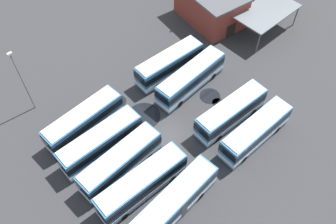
% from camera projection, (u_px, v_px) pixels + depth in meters
% --- Properties ---
extents(ground_plane, '(91.52, 91.52, 0.00)m').
position_uv_depth(ground_plane, '(169.00, 135.00, 44.49)').
color(ground_plane, '#333335').
extents(bus_row0_slot0, '(10.51, 3.98, 3.55)m').
position_uv_depth(bus_row0_slot0, '(169.00, 64.00, 49.33)').
color(bus_row0_slot0, teal).
rests_on(bus_row0_slot0, ground_plane).
extents(bus_row0_slot1, '(11.15, 2.99, 3.55)m').
position_uv_depth(bus_row0_slot1, '(191.00, 78.00, 47.72)').
color(bus_row0_slot1, teal).
rests_on(bus_row0_slot1, ground_plane).
extents(bus_row0_slot3, '(10.45, 4.01, 3.55)m').
position_uv_depth(bus_row0_slot3, '(231.00, 112.00, 44.26)').
color(bus_row0_slot3, teal).
rests_on(bus_row0_slot3, ground_plane).
extents(bus_row0_slot4, '(10.40, 3.70, 3.55)m').
position_uv_depth(bus_row0_slot4, '(255.00, 132.00, 42.52)').
color(bus_row0_slot4, teal).
rests_on(bus_row0_slot4, ground_plane).
extents(bus_row1_slot0, '(10.44, 3.06, 3.55)m').
position_uv_depth(bus_row1_slot0, '(84.00, 121.00, 43.46)').
color(bus_row1_slot0, teal).
rests_on(bus_row1_slot0, ground_plane).
extents(bus_row1_slot1, '(10.63, 3.71, 3.55)m').
position_uv_depth(bus_row1_slot1, '(101.00, 142.00, 41.62)').
color(bus_row1_slot1, teal).
rests_on(bus_row1_slot1, ground_plane).
extents(bus_row1_slot2, '(10.50, 3.11, 3.55)m').
position_uv_depth(bus_row1_slot2, '(120.00, 162.00, 40.02)').
color(bus_row1_slot2, teal).
rests_on(bus_row1_slot2, ground_plane).
extents(bus_row1_slot3, '(11.07, 4.01, 3.55)m').
position_uv_depth(bus_row1_slot3, '(142.00, 184.00, 38.42)').
color(bus_row1_slot3, teal).
rests_on(bus_row1_slot3, ground_plane).
extents(bus_row1_slot4, '(13.78, 2.99, 3.55)m').
position_uv_depth(bus_row1_slot4, '(166.00, 211.00, 36.59)').
color(bus_row1_slot4, teal).
rests_on(bus_row1_slot4, ground_plane).
extents(depot_building, '(9.62, 12.12, 5.42)m').
position_uv_depth(depot_building, '(211.00, 5.00, 56.00)').
color(depot_building, maroon).
rests_on(depot_building, ground_plane).
extents(maintenance_shelter, '(10.44, 6.73, 3.78)m').
position_uv_depth(maintenance_shelter, '(267.00, 11.00, 53.63)').
color(maintenance_shelter, slate).
rests_on(maintenance_shelter, ground_plane).
extents(lamp_post_far_corner, '(0.56, 0.28, 9.75)m').
position_uv_depth(lamp_post_far_corner, '(22.00, 80.00, 42.89)').
color(lamp_post_far_corner, slate).
rests_on(lamp_post_far_corner, ground_plane).
extents(puddle_centre_drain, '(1.57, 1.57, 0.01)m').
position_uv_depth(puddle_centre_drain, '(218.00, 103.00, 47.59)').
color(puddle_centre_drain, black).
rests_on(puddle_centre_drain, ground_plane).
extents(puddle_front_lane, '(2.26, 2.26, 0.01)m').
position_uv_depth(puddle_front_lane, '(118.00, 101.00, 47.71)').
color(puddle_front_lane, black).
rests_on(puddle_front_lane, ground_plane).
extents(puddle_back_corner, '(2.82, 2.82, 0.01)m').
position_uv_depth(puddle_back_corner, '(210.00, 96.00, 48.27)').
color(puddle_back_corner, black).
rests_on(puddle_back_corner, ground_plane).
extents(puddle_between_rows, '(4.36, 4.36, 0.01)m').
position_uv_depth(puddle_between_rows, '(144.00, 116.00, 46.25)').
color(puddle_between_rows, black).
rests_on(puddle_between_rows, ground_plane).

